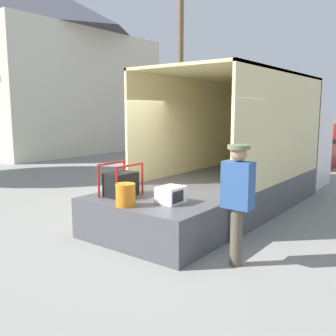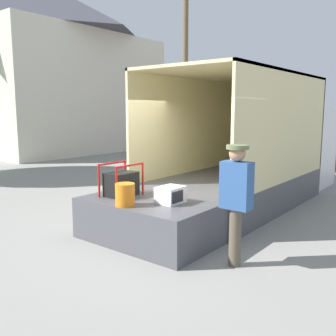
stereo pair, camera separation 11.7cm
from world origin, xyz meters
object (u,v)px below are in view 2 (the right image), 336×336
(box_truck, at_px, (265,159))
(orange_bucket, at_px, (125,195))
(utility_pole, at_px, (185,63))
(worker_person, at_px, (236,192))
(pickup_truck_red, at_px, (323,147))
(portable_generator, at_px, (122,183))
(microwave, at_px, (171,195))

(box_truck, distance_m, orange_bucket, 5.39)
(orange_bucket, xyz_separation_m, utility_pole, (11.83, 7.32, 3.79))
(orange_bucket, relative_size, utility_pole, 0.04)
(worker_person, xyz_separation_m, pickup_truck_red, (12.30, 2.30, -0.40))
(portable_generator, bearing_deg, utility_pole, 30.77)
(microwave, xyz_separation_m, worker_person, (-0.12, -1.29, 0.24))
(box_truck, distance_m, microwave, 4.80)
(box_truck, xyz_separation_m, utility_pole, (6.44, 7.36, 3.74))
(worker_person, height_order, pickup_truck_red, worker_person)
(box_truck, xyz_separation_m, pickup_truck_red, (7.41, 0.58, -0.25))
(box_truck, relative_size, pickup_truck_red, 1.35)
(microwave, relative_size, pickup_truck_red, 0.09)
(utility_pole, bearing_deg, pickup_truck_red, -81.87)
(microwave, xyz_separation_m, utility_pole, (11.22, 7.79, 3.84))
(orange_bucket, bearing_deg, box_truck, -0.41)
(microwave, distance_m, portable_generator, 1.05)
(microwave, relative_size, portable_generator, 0.65)
(microwave, distance_m, worker_person, 1.32)
(utility_pole, bearing_deg, box_truck, -131.20)
(orange_bucket, bearing_deg, worker_person, -74.39)
(orange_bucket, distance_m, pickup_truck_red, 12.81)
(portable_generator, relative_size, orange_bucket, 1.88)
(worker_person, height_order, utility_pole, utility_pole)
(microwave, xyz_separation_m, pickup_truck_red, (12.18, 1.01, -0.16))
(box_truck, relative_size, worker_person, 3.81)
(portable_generator, xyz_separation_m, pickup_truck_red, (12.30, -0.04, -0.25))
(box_truck, bearing_deg, microwave, -174.84)
(utility_pole, bearing_deg, portable_generator, -149.23)
(pickup_truck_red, xyz_separation_m, utility_pole, (-0.97, 6.78, 4.00))
(microwave, distance_m, utility_pole, 14.18)
(orange_bucket, bearing_deg, microwave, -37.66)
(microwave, height_order, portable_generator, portable_generator)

